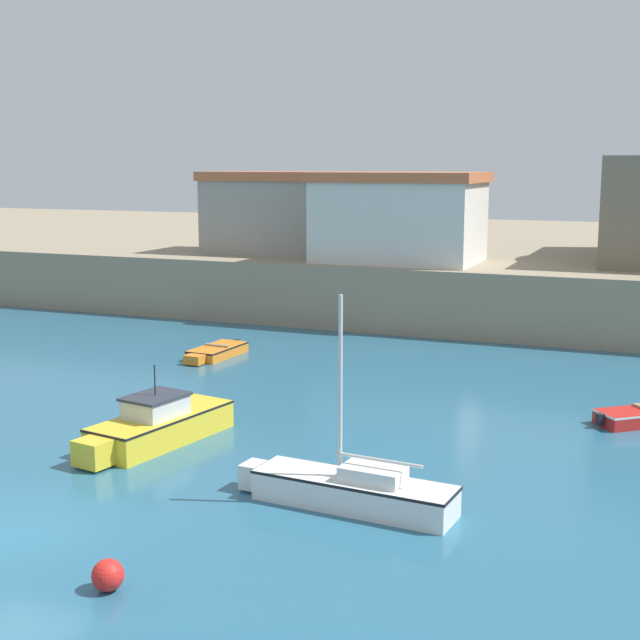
{
  "coord_description": "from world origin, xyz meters",
  "views": [
    {
      "loc": [
        13.47,
        -14.78,
        8.1
      ],
      "look_at": [
        0.31,
        17.31,
        2.0
      ],
      "focal_mm": 50.0,
      "sensor_mm": 36.0,
      "label": 1
    }
  ],
  "objects": [
    {
      "name": "mooring_buoy",
      "position": [
        3.64,
        -1.55,
        0.31
      ],
      "size": [
        0.63,
        0.63,
        0.63
      ],
      "primitive_type": "sphere",
      "color": "red",
      "rests_on": "ground"
    },
    {
      "name": "quay_seawall",
      "position": [
        0.0,
        45.23,
        1.59
      ],
      "size": [
        120.0,
        40.0,
        3.17
      ],
      "primitive_type": "cube",
      "color": "gray",
      "rests_on": "ground"
    },
    {
      "name": "harbor_shed_mid_row",
      "position": [
        0.0,
        28.65,
        5.45
      ],
      "size": [
        8.35,
        5.62,
        4.51
      ],
      "color": "silver",
      "rests_on": "quay_seawall"
    },
    {
      "name": "harbor_shed_near_wharf",
      "position": [
        -8.0,
        30.44,
        5.44
      ],
      "size": [
        7.15,
        4.7,
        4.5
      ],
      "color": "gray",
      "rests_on": "quay_seawall"
    },
    {
      "name": "motorboat_yellow_4",
      "position": [
        -0.49,
        6.69,
        0.55
      ],
      "size": [
        2.5,
        5.63,
        2.36
      ],
      "color": "yellow",
      "rests_on": "ground"
    },
    {
      "name": "sailboat_white_0",
      "position": [
        6.49,
        4.19,
        0.46
      ],
      "size": [
        5.57,
        1.67,
        5.12
      ],
      "color": "white",
      "rests_on": "ground"
    },
    {
      "name": "dinghy_orange_3",
      "position": [
        -4.65,
        17.76,
        0.25
      ],
      "size": [
        1.51,
        3.77,
        0.52
      ],
      "color": "orange",
      "rests_on": "ground"
    },
    {
      "name": "ground_plane",
      "position": [
        0.0,
        0.0,
        0.0
      ],
      "size": [
        200.0,
        200.0,
        0.0
      ],
      "primitive_type": "plane",
      "color": "#28607F"
    }
  ]
}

